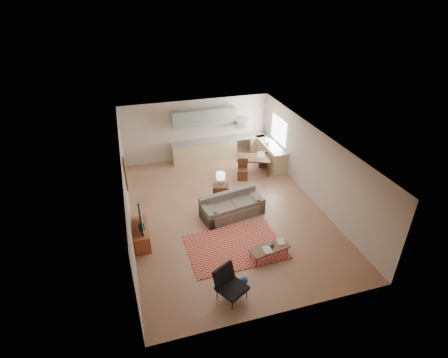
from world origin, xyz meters
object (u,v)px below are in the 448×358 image
object	(u,v)px
armchair	(232,286)
tv_credenza	(141,235)
sofa	(232,206)
console_table	(221,193)
dining_table	(254,165)
coffee_table	(269,252)

from	to	relation	value
armchair	tv_credenza	bearing A→B (deg)	96.16
sofa	armchair	world-z (taller)	armchair
sofa	console_table	distance (m)	0.98
tv_credenza	console_table	size ratio (longest dim) A/B	1.84
sofa	dining_table	xyz separation A→B (m)	(1.80, 2.70, -0.04)
sofa	coffee_table	distance (m)	2.35
sofa	coffee_table	size ratio (longest dim) A/B	1.85
sofa	console_table	world-z (taller)	sofa
sofa	coffee_table	world-z (taller)	sofa
dining_table	armchair	bearing A→B (deg)	-91.71
coffee_table	armchair	distance (m)	1.90
tv_credenza	dining_table	world-z (taller)	dining_table
coffee_table	tv_credenza	bearing A→B (deg)	143.53
console_table	coffee_table	bearing A→B (deg)	-64.82
armchair	console_table	distance (m)	4.52
armchair	console_table	bearing A→B (deg)	48.70
sofa	console_table	bearing A→B (deg)	87.28
sofa	armchair	xyz separation A→B (m)	(-1.11, -3.44, 0.04)
sofa	console_table	size ratio (longest dim) A/B	3.34
coffee_table	armchair	bearing A→B (deg)	-153.02
console_table	dining_table	world-z (taller)	dining_table
armchair	tv_credenza	world-z (taller)	armchair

